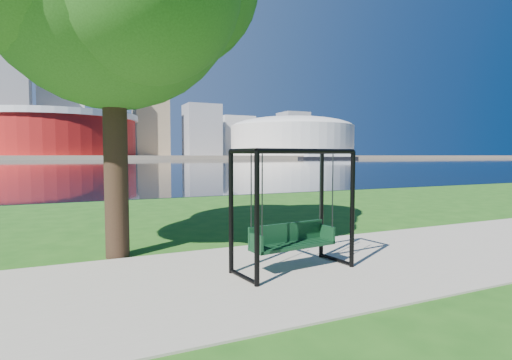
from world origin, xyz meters
TOP-DOWN VIEW (x-y plane):
  - ground at (0.00, 0.00)m, footprint 900.00×900.00m
  - path at (0.00, -0.50)m, footprint 120.00×4.00m
  - river at (0.00, 102.00)m, footprint 900.00×180.00m
  - far_bank at (0.00, 306.00)m, footprint 900.00×228.00m
  - stadium at (-10.00, 235.00)m, footprint 83.00×83.00m
  - arena at (135.00, 235.00)m, footprint 84.00×84.00m
  - skyline at (-4.27, 319.39)m, footprint 392.00×66.00m
  - swing at (0.26, -0.50)m, footprint 2.13×1.13m
  - barge at (127.39, 180.62)m, footprint 34.15×14.37m

SIDE VIEW (x-z plane):
  - ground at x=0.00m, z-range 0.00..0.00m
  - river at x=0.00m, z-range 0.00..0.02m
  - path at x=0.00m, z-range 0.00..0.03m
  - far_bank at x=0.00m, z-range 0.00..2.00m
  - swing at x=0.26m, z-range -0.03..2.05m
  - barge at x=127.39m, z-range -0.16..3.16m
  - stadium at x=-10.00m, z-range -1.77..30.23m
  - arena at x=135.00m, z-range 2.59..29.15m
  - skyline at x=-4.27m, z-range -12.36..84.14m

